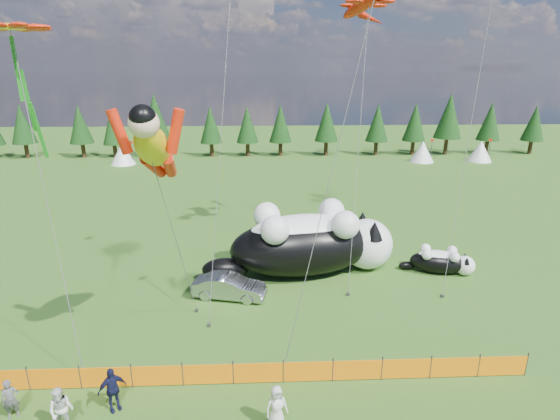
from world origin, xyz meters
The scene contains 15 objects.
ground centered at (0.00, 0.00, 0.00)m, with size 160.00×160.00×0.00m, color #0C390A.
safety_fence centered at (0.00, -3.00, 0.50)m, with size 22.06×0.06×1.10m.
tree_line centered at (0.00, 45.00, 4.00)m, with size 90.00×4.00×8.00m, color black, non-canonical shape.
festival_tents centered at (11.00, 40.00, 1.40)m, with size 50.00×3.20×2.80m, color white, non-canonical shape.
cat_large centered at (3.20, 6.98, 2.05)m, with size 11.89×5.55×4.31m.
cat_small centered at (11.27, 6.59, 0.78)m, with size 4.45×2.40×1.63m.
car centered at (-1.62, 4.02, 0.66)m, with size 1.40×4.00×1.32m, color #A5A6AA.
spectator_a centered at (-8.90, -4.40, 0.78)m, with size 0.57×0.37×1.55m, color #515055.
spectator_b centered at (-6.78, -5.13, 0.88)m, with size 0.85×0.50×1.75m, color silver.
spectator_c centered at (-5.34, -4.18, 0.89)m, with size 1.04×0.53×1.78m, color #131636.
spectator_e centered at (0.66, -5.21, 0.82)m, with size 0.80×0.52×1.63m, color silver.
superhero_kite centered at (-3.80, -1.26, 9.34)m, with size 4.19×6.19×11.55m.
gecko_kite centered at (6.79, 11.29, 15.97)m, with size 5.86×10.90×17.92m.
flower_kite centered at (-9.26, 0.72, 13.43)m, with size 4.28×5.36×14.03m.
diamond_kite_a centered at (-1.17, 5.27, 15.00)m, with size 1.76×4.90×16.62m.
Camera 1 is at (0.24, -17.60, 12.10)m, focal length 28.00 mm.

